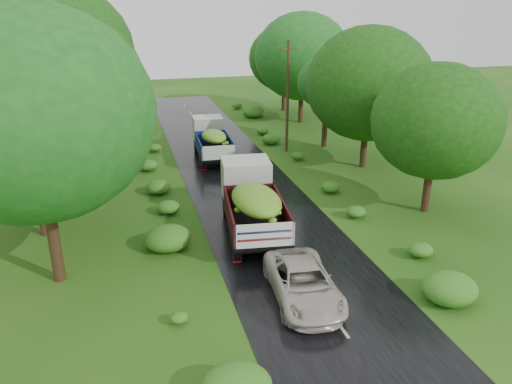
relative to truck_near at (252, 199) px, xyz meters
name	(u,v)px	position (x,y,z in m)	size (l,w,h in m)	color
ground	(339,325)	(0.99, -8.18, -1.67)	(120.00, 120.00, 0.00)	#14440E
road	(292,258)	(0.99, -3.18, -1.66)	(6.50, 80.00, 0.02)	black
road_lines	(285,247)	(0.99, -2.18, -1.65)	(0.12, 69.60, 0.00)	#BFB78C
truck_near	(252,199)	(0.00, 0.00, 0.00)	(3.29, 7.27, 2.95)	black
truck_far	(211,138)	(0.33, 12.32, -0.21)	(2.43, 6.23, 2.58)	black
car	(303,283)	(0.32, -6.35, -0.97)	(2.26, 4.89, 1.36)	beige
utility_pole	(288,96)	(6.02, 12.63, 2.44)	(1.32, 0.65, 7.99)	#382616
trees_left	(57,70)	(-9.30, 13.09, 4.75)	(6.61, 35.02, 8.80)	black
trees_right	(330,74)	(9.95, 14.35, 3.66)	(4.62, 30.49, 7.75)	black
shrubs	(243,183)	(0.99, 5.82, -1.32)	(11.90, 44.00, 0.70)	#266618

